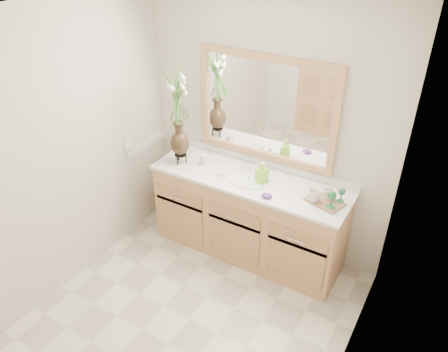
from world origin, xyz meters
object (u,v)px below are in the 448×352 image
Objects in this scene: soap_bottle at (262,173)px; tray at (325,202)px; flower_vase at (178,105)px; tumbler at (204,159)px.

soap_bottle is 0.59× the size of tray.
soap_bottle is (0.82, 0.09, -0.50)m from flower_vase.
tumbler is 0.56× the size of soap_bottle.
flower_vase is 4.96× the size of soap_bottle.
flower_vase is 1.53m from tray.
tumbler is at bearing -165.25° from tray.
flower_vase is 2.92× the size of tray.
tumbler is (0.21, 0.09, -0.54)m from flower_vase.
flower_vase is 0.96m from soap_bottle.
flower_vase reaches higher than soap_bottle.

